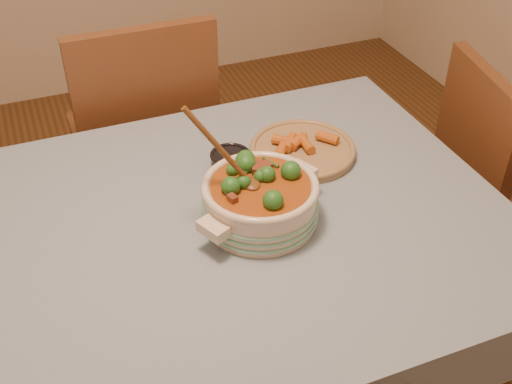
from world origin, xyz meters
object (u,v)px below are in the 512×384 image
Objects in this scene: condiment_bowl at (230,161)px; chair_far at (145,133)px; fried_plate at (303,148)px; chair_right at (496,180)px; stew_casserole at (260,198)px; dining_table at (171,263)px.

condiment_bowl is 0.12× the size of chair_far.
fried_plate is 0.33× the size of chair_far.
chair_far is 1.19m from chair_right.
condiment_bowl is at bearing 101.12° from chair_far.
condiment_bowl is at bearing 97.43° from chair_right.
stew_casserole is 0.32m from fried_plate.
chair_far is at bearing 101.08° from condiment_bowl.
stew_casserole is at bearing -7.86° from dining_table.
chair_far is (-0.11, 0.80, -0.26)m from stew_casserole.
stew_casserole is 0.36× the size of chair_far.
fried_plate is at bearing 45.65° from stew_casserole.
stew_casserole reaches higher than chair_far.
chair_right reaches higher than dining_table.
dining_table is 0.32m from condiment_bowl.
fried_plate reaches higher than dining_table.
chair_right is (0.90, 0.16, -0.31)m from stew_casserole.
fried_plate is 0.70m from chair_far.
chair_right is at bearing -5.04° from fried_plate.
condiment_bowl is at bearing 88.69° from stew_casserole.
fried_plate is (0.44, 0.19, 0.11)m from dining_table.
dining_table is 4.70× the size of stew_casserole.
chair_right is at bearing -3.76° from condiment_bowl.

